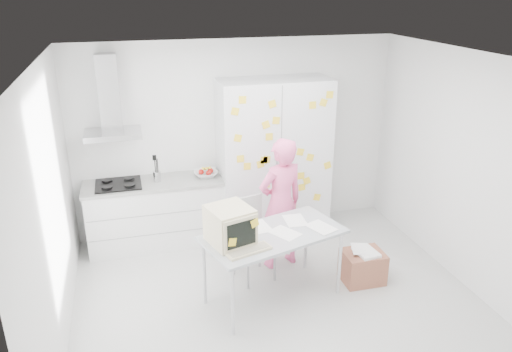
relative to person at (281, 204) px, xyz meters
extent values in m
cube|color=silver|center=(-0.26, -0.75, -0.85)|extent=(4.50, 4.00, 0.02)
cube|color=white|center=(-0.26, 1.25, 0.51)|extent=(4.50, 0.02, 2.70)
cube|color=white|center=(-2.51, -0.75, 0.51)|extent=(0.02, 4.00, 2.70)
cube|color=white|center=(1.99, -0.75, 0.51)|extent=(0.02, 4.00, 2.70)
cube|color=white|center=(-0.26, -0.75, 1.86)|extent=(4.50, 4.00, 0.02)
cube|color=white|center=(-1.46, 0.95, -0.40)|extent=(1.80, 0.60, 0.88)
cube|color=gray|center=(-1.46, 0.65, -0.26)|extent=(1.76, 0.01, 0.01)
cube|color=gray|center=(-1.46, 0.65, -0.54)|extent=(1.76, 0.01, 0.01)
cube|color=#9E9E99|center=(-1.46, 0.95, 0.06)|extent=(1.84, 0.63, 0.04)
cube|color=black|center=(-1.91, 0.95, 0.08)|extent=(0.58, 0.50, 0.03)
cylinder|color=black|center=(-2.05, 0.83, 0.11)|extent=(0.14, 0.14, 0.02)
cylinder|color=black|center=(-1.77, 0.83, 0.11)|extent=(0.14, 0.14, 0.02)
cylinder|color=black|center=(-2.05, 1.07, 0.11)|extent=(0.14, 0.14, 0.02)
cylinder|color=black|center=(-1.77, 1.07, 0.11)|extent=(0.14, 0.14, 0.02)
cylinder|color=silver|center=(-1.41, 0.95, 0.15)|extent=(0.10, 0.10, 0.14)
cylinder|color=black|center=(-1.43, 0.96, 0.25)|extent=(0.01, 0.01, 0.30)
cylinder|color=black|center=(-1.39, 0.94, 0.25)|extent=(0.01, 0.01, 0.30)
cylinder|color=black|center=(-1.41, 0.97, 0.25)|extent=(0.01, 0.01, 0.30)
cube|color=black|center=(-1.43, 0.96, 0.41)|extent=(0.05, 0.01, 0.07)
imported|color=white|center=(-0.76, 0.95, 0.12)|extent=(0.31, 0.31, 0.08)
sphere|color=#B2140F|center=(-0.82, 0.97, 0.14)|extent=(0.08, 0.08, 0.08)
sphere|color=#B2140F|center=(-0.73, 0.90, 0.14)|extent=(0.08, 0.08, 0.08)
sphere|color=#B2140F|center=(-0.69, 0.99, 0.14)|extent=(0.08, 0.08, 0.08)
cylinder|color=yellow|center=(-0.78, 0.97, 0.19)|extent=(0.09, 0.17, 0.10)
cylinder|color=yellow|center=(-0.76, 0.97, 0.19)|extent=(0.04, 0.17, 0.10)
cylinder|color=yellow|center=(-0.73, 0.97, 0.19)|extent=(0.08, 0.17, 0.10)
cube|color=silver|center=(-1.91, 1.00, 0.76)|extent=(0.70, 0.48, 0.07)
cube|color=silver|center=(-1.91, 1.12, 1.26)|extent=(0.26, 0.24, 0.95)
cube|color=silver|center=(0.19, 0.93, 0.26)|extent=(1.50, 0.65, 2.20)
cube|color=slate|center=(0.19, 0.60, 0.26)|extent=(0.01, 0.01, 2.16)
cube|color=silver|center=(0.13, 0.59, 0.26)|extent=(0.02, 0.02, 0.30)
cube|color=silver|center=(0.25, 0.59, 0.26)|extent=(0.02, 0.02, 0.30)
cube|color=yellow|center=(0.60, 0.59, 1.06)|extent=(0.10, 0.00, 0.10)
cube|color=yellow|center=(0.75, 0.59, 1.09)|extent=(0.12, 0.00, 0.12)
cube|color=yellow|center=(0.86, 0.59, 0.21)|extent=(0.12, 0.00, 0.12)
cube|color=yellow|center=(-0.04, 0.59, 0.37)|extent=(0.10, 0.00, 0.10)
cube|color=yellow|center=(0.20, 0.59, 0.51)|extent=(0.12, 0.00, 0.12)
cube|color=yellow|center=(0.56, 0.59, 0.02)|extent=(0.12, 0.00, 0.12)
cube|color=yellow|center=(-0.01, 0.59, 0.03)|extent=(0.10, 0.00, 0.10)
cube|color=yellow|center=(0.06, 0.59, 1.11)|extent=(0.12, 0.00, 0.12)
cube|color=yellow|center=(0.28, 0.59, -0.03)|extent=(0.12, 0.00, 0.12)
cube|color=yellow|center=(0.60, 0.59, 0.35)|extent=(0.12, 0.00, 0.12)
cube|color=yellow|center=(0.48, 0.59, 0.10)|extent=(0.10, 0.00, 0.10)
cube|color=yellow|center=(-0.02, 0.59, 0.85)|extent=(0.12, 0.00, 0.12)
cube|color=yellow|center=(-0.27, 0.59, 0.31)|extent=(0.10, 0.00, 0.10)
cube|color=yellow|center=(-0.36, 0.59, 0.42)|extent=(0.10, 0.00, 0.10)
cube|color=yellow|center=(-0.42, 0.59, 1.05)|extent=(0.11, 0.00, 0.11)
cube|color=yellow|center=(0.12, 0.59, -0.25)|extent=(0.10, 0.00, 0.10)
cube|color=yellow|center=(-0.01, 0.59, 0.38)|extent=(0.11, 0.00, 0.11)
cube|color=yellow|center=(0.72, 0.59, -0.25)|extent=(0.11, 0.00, 0.11)
cube|color=yellow|center=(0.83, 0.59, 1.18)|extent=(0.10, 0.00, 0.10)
cube|color=yellow|center=(0.02, 0.59, 0.68)|extent=(0.10, 0.00, 0.10)
cube|color=yellow|center=(-0.09, 0.59, 0.32)|extent=(0.11, 0.00, 0.11)
cube|color=yellow|center=(0.37, 0.59, -0.32)|extent=(0.10, 0.00, 0.10)
cube|color=yellow|center=(-0.33, 0.59, 1.19)|extent=(0.10, 0.00, 0.10)
cube|color=yellow|center=(-0.39, 0.59, 0.70)|extent=(0.12, 0.00, 0.12)
cube|color=yellow|center=(0.49, 0.59, -0.07)|extent=(0.11, 0.00, 0.11)
cube|color=yellow|center=(0.11, 0.59, 0.89)|extent=(0.11, 0.00, 0.11)
cube|color=yellow|center=(0.46, 0.59, 0.44)|extent=(0.11, 0.00, 0.11)
cube|color=yellow|center=(0.21, 0.59, -0.04)|extent=(0.11, 0.00, 0.11)
imported|color=pink|center=(0.00, 0.00, 0.00)|extent=(0.70, 0.55, 1.68)
cube|color=#B0B6BC|center=(-0.30, -0.69, -0.03)|extent=(1.69, 1.18, 0.03)
cylinder|color=silver|center=(-0.88, -1.20, -0.45)|extent=(0.05, 0.05, 0.79)
cylinder|color=silver|center=(0.46, -0.79, -0.45)|extent=(0.05, 0.05, 0.79)
cylinder|color=silver|center=(-1.07, -0.59, -0.45)|extent=(0.05, 0.05, 0.79)
cylinder|color=silver|center=(0.28, -0.18, -0.45)|extent=(0.05, 0.05, 0.79)
cube|color=beige|center=(-0.80, -0.75, 0.18)|extent=(0.52, 0.54, 0.39)
cube|color=beige|center=(-0.73, -0.97, 0.18)|extent=(0.38, 0.13, 0.35)
cube|color=black|center=(-0.73, -0.98, 0.18)|extent=(0.32, 0.10, 0.27)
cube|color=yellow|center=(-0.83, -1.02, 0.13)|extent=(0.10, 0.03, 0.10)
cube|color=yellow|center=(-0.58, -0.94, 0.27)|extent=(0.10, 0.03, 0.10)
cube|color=beige|center=(-0.67, -1.01, 0.00)|extent=(0.51, 0.30, 0.03)
cube|color=gray|center=(-0.67, -1.01, 0.02)|extent=(0.45, 0.24, 0.01)
cube|color=white|center=(-0.18, -0.71, -0.01)|extent=(0.36, 0.40, 0.00)
cube|color=white|center=(0.03, -0.45, -0.01)|extent=(0.25, 0.34, 0.00)
cube|color=white|center=(0.25, -0.70, -0.01)|extent=(0.34, 0.39, 0.00)
cube|color=white|center=(-0.42, -0.50, -0.01)|extent=(0.27, 0.35, 0.00)
cube|color=#A8A8A6|center=(-0.40, -0.23, -0.36)|extent=(0.55, 0.55, 0.04)
cube|color=#A8A8A6|center=(-0.45, -0.03, -0.09)|extent=(0.42, 0.14, 0.49)
cylinder|color=#A5A4A8|center=(-0.53, -0.45, -0.61)|extent=(0.04, 0.04, 0.46)
cylinder|color=#A5A4A8|center=(-0.18, -0.36, -0.61)|extent=(0.04, 0.04, 0.46)
cylinder|color=#A5A4A8|center=(-0.62, -0.09, -0.61)|extent=(0.04, 0.04, 0.46)
cylinder|color=#A5A4A8|center=(-0.27, -0.01, -0.61)|extent=(0.04, 0.04, 0.46)
cube|color=#A36046|center=(0.84, -0.64, -0.65)|extent=(0.49, 0.39, 0.38)
cube|color=white|center=(0.86, -0.66, -0.44)|extent=(0.26, 0.33, 0.03)
cube|color=white|center=(0.81, -0.60, -0.42)|extent=(0.28, 0.33, 0.00)
camera|label=1|loc=(-1.75, -5.30, 2.55)|focal=35.00mm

